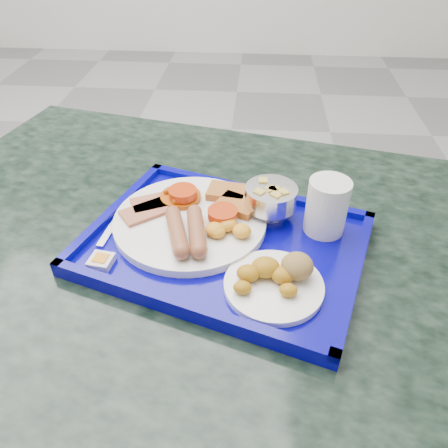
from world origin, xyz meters
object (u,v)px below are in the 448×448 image
(main_plate, at_px, (194,218))
(fruit_bowl, at_px, (271,197))
(tray, at_px, (224,245))
(juice_cup, at_px, (327,205))
(table, at_px, (218,315))
(bread_plate, at_px, (276,278))

(main_plate, relative_size, fruit_bowl, 2.92)
(tray, relative_size, juice_cup, 5.44)
(main_plate, height_order, fruit_bowl, fruit_bowl)
(table, xyz_separation_m, fruit_bowl, (0.09, 0.06, 0.27))
(tray, xyz_separation_m, fruit_bowl, (0.08, 0.08, 0.05))
(bread_plate, height_order, juice_cup, juice_cup)
(table, bearing_deg, fruit_bowl, 31.59)
(fruit_bowl, relative_size, juice_cup, 0.94)
(tray, bearing_deg, table, 121.52)
(juice_cup, bearing_deg, tray, -164.25)
(table, relative_size, tray, 2.64)
(main_plate, relative_size, juice_cup, 2.75)
(fruit_bowl, distance_m, juice_cup, 0.10)
(main_plate, xyz_separation_m, fruit_bowl, (0.14, 0.04, 0.03))
(tray, distance_m, juice_cup, 0.19)
(tray, bearing_deg, fruit_bowl, 45.50)
(main_plate, xyz_separation_m, juice_cup, (0.24, 0.00, 0.04))
(bread_plate, relative_size, fruit_bowl, 1.62)
(tray, height_order, fruit_bowl, fruit_bowl)
(tray, distance_m, main_plate, 0.08)
(main_plate, xyz_separation_m, bread_plate, (0.15, -0.14, 0.00))
(bread_plate, bearing_deg, fruit_bowl, 92.89)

